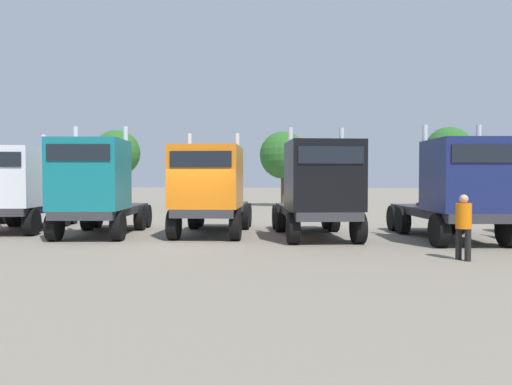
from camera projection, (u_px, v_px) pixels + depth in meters
The scene contains 10 objects.
ground at pixel (198, 242), 15.89m from camera, with size 200.00×200.00×0.00m, color gray.
semi_truck_white at pixel (14, 189), 18.74m from camera, with size 3.71×6.24×4.00m.
semi_truck_teal at pixel (96, 187), 17.24m from camera, with size 3.49×6.10×4.17m.
semi_truck_orange at pixel (210, 189), 17.60m from camera, with size 3.05×6.16×3.96m.
semi_truck_black at pixel (319, 189), 16.58m from camera, with size 3.75×6.32×4.05m.
semi_truck_navy at pixel (459, 190), 15.83m from camera, with size 3.45×6.27×4.05m.
visitor_in_hivis at pixel (463, 222), 12.34m from camera, with size 0.56×0.56×1.75m.
oak_far_left at pixel (117, 153), 35.90m from camera, with size 3.52×3.52×5.93m.
oak_far_centre at pixel (283, 155), 36.98m from camera, with size 3.76×3.76×5.94m.
oak_far_right at pixel (449, 150), 35.57m from camera, with size 3.52×3.52×6.14m.
Camera 1 is at (4.38, -15.35, 2.16)m, focal length 32.74 mm.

